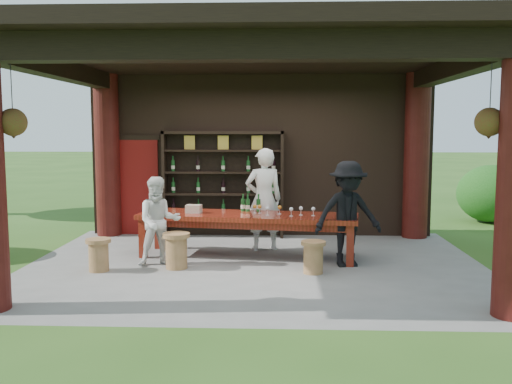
{
  "coord_description": "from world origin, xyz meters",
  "views": [
    {
      "loc": [
        0.38,
        -9.04,
        2.2
      ],
      "look_at": [
        0.0,
        0.4,
        1.15
      ],
      "focal_mm": 40.0,
      "sensor_mm": 36.0,
      "label": 1
    }
  ],
  "objects_px": {
    "tasting_table": "(248,220)",
    "stool_near_left": "(176,250)",
    "host": "(264,199)",
    "stool_near_right": "(313,256)",
    "napkin_basket": "(194,209)",
    "wine_shelf": "(223,184)",
    "stool_far_left": "(99,254)",
    "guest_woman": "(159,222)",
    "guest_man": "(348,214)"
  },
  "relations": [
    {
      "from": "stool_far_left",
      "to": "guest_woman",
      "type": "xyz_separation_m",
      "value": [
        0.87,
        0.39,
        0.45
      ]
    },
    {
      "from": "stool_near_right",
      "to": "wine_shelf",
      "type": "bearing_deg",
      "value": 119.54
    },
    {
      "from": "stool_far_left",
      "to": "guest_man",
      "type": "height_order",
      "value": "guest_man"
    },
    {
      "from": "wine_shelf",
      "to": "host",
      "type": "relative_size",
      "value": 1.32
    },
    {
      "from": "host",
      "to": "napkin_basket",
      "type": "bearing_deg",
      "value": 10.53
    },
    {
      "from": "tasting_table",
      "to": "stool_far_left",
      "type": "bearing_deg",
      "value": -154.32
    },
    {
      "from": "guest_man",
      "to": "napkin_basket",
      "type": "relative_size",
      "value": 6.52
    },
    {
      "from": "stool_near_right",
      "to": "guest_woman",
      "type": "xyz_separation_m",
      "value": [
        -2.45,
        0.39,
        0.46
      ]
    },
    {
      "from": "stool_near_left",
      "to": "stool_far_left",
      "type": "height_order",
      "value": "stool_near_left"
    },
    {
      "from": "guest_man",
      "to": "stool_far_left",
      "type": "bearing_deg",
      "value": 175.15
    },
    {
      "from": "stool_far_left",
      "to": "host",
      "type": "xyz_separation_m",
      "value": [
        2.52,
        1.7,
        0.66
      ]
    },
    {
      "from": "stool_near_left",
      "to": "stool_near_right",
      "type": "relative_size",
      "value": 1.13
    },
    {
      "from": "stool_near_left",
      "to": "guest_man",
      "type": "distance_m",
      "value": 2.79
    },
    {
      "from": "stool_near_right",
      "to": "host",
      "type": "bearing_deg",
      "value": 115.27
    },
    {
      "from": "tasting_table",
      "to": "guest_man",
      "type": "bearing_deg",
      "value": -19.76
    },
    {
      "from": "host",
      "to": "guest_woman",
      "type": "xyz_separation_m",
      "value": [
        -1.65,
        -1.31,
        -0.21
      ]
    },
    {
      "from": "tasting_table",
      "to": "stool_far_left",
      "type": "xyz_separation_m",
      "value": [
        -2.26,
        -1.08,
        -0.37
      ]
    },
    {
      "from": "wine_shelf",
      "to": "napkin_basket",
      "type": "distance_m",
      "value": 1.82
    },
    {
      "from": "wine_shelf",
      "to": "guest_woman",
      "type": "relative_size",
      "value": 1.7
    },
    {
      "from": "tasting_table",
      "to": "stool_near_left",
      "type": "xyz_separation_m",
      "value": [
        -1.08,
        -0.86,
        -0.34
      ]
    },
    {
      "from": "stool_near_left",
      "to": "guest_man",
      "type": "bearing_deg",
      "value": 5.76
    },
    {
      "from": "stool_near_right",
      "to": "host",
      "type": "height_order",
      "value": "host"
    },
    {
      "from": "host",
      "to": "guest_woman",
      "type": "bearing_deg",
      "value": 24.82
    },
    {
      "from": "stool_far_left",
      "to": "tasting_table",
      "type": "bearing_deg",
      "value": 25.68
    },
    {
      "from": "guest_woman",
      "to": "napkin_basket",
      "type": "xyz_separation_m",
      "value": [
        0.45,
        0.77,
        0.1
      ]
    },
    {
      "from": "tasting_table",
      "to": "host",
      "type": "xyz_separation_m",
      "value": [
        0.26,
        0.62,
        0.29
      ]
    },
    {
      "from": "stool_near_left",
      "to": "guest_woman",
      "type": "bearing_deg",
      "value": 150.96
    },
    {
      "from": "host",
      "to": "napkin_basket",
      "type": "height_order",
      "value": "host"
    },
    {
      "from": "wine_shelf",
      "to": "stool_far_left",
      "type": "distance_m",
      "value": 3.47
    },
    {
      "from": "napkin_basket",
      "to": "stool_far_left",
      "type": "bearing_deg",
      "value": -138.53
    },
    {
      "from": "wine_shelf",
      "to": "guest_woman",
      "type": "bearing_deg",
      "value": -107.19
    },
    {
      "from": "stool_near_left",
      "to": "stool_far_left",
      "type": "bearing_deg",
      "value": -169.33
    },
    {
      "from": "guest_woman",
      "to": "napkin_basket",
      "type": "bearing_deg",
      "value": 42.61
    },
    {
      "from": "guest_woman",
      "to": "tasting_table",
      "type": "bearing_deg",
      "value": 9.2
    },
    {
      "from": "guest_man",
      "to": "stool_near_right",
      "type": "bearing_deg",
      "value": -151.33
    },
    {
      "from": "wine_shelf",
      "to": "stool_near_right",
      "type": "height_order",
      "value": "wine_shelf"
    },
    {
      "from": "tasting_table",
      "to": "stool_near_left",
      "type": "distance_m",
      "value": 1.42
    },
    {
      "from": "napkin_basket",
      "to": "tasting_table",
      "type": "bearing_deg",
      "value": -4.74
    },
    {
      "from": "wine_shelf",
      "to": "tasting_table",
      "type": "bearing_deg",
      "value": -72.06
    },
    {
      "from": "wine_shelf",
      "to": "guest_man",
      "type": "bearing_deg",
      "value": -47.47
    },
    {
      "from": "wine_shelf",
      "to": "stool_near_left",
      "type": "height_order",
      "value": "wine_shelf"
    },
    {
      "from": "host",
      "to": "guest_man",
      "type": "distance_m",
      "value": 1.83
    },
    {
      "from": "stool_near_left",
      "to": "napkin_basket",
      "type": "bearing_deg",
      "value": 81.56
    },
    {
      "from": "tasting_table",
      "to": "napkin_basket",
      "type": "height_order",
      "value": "napkin_basket"
    },
    {
      "from": "wine_shelf",
      "to": "stool_near_right",
      "type": "relative_size",
      "value": 4.91
    },
    {
      "from": "stool_near_left",
      "to": "guest_woman",
      "type": "distance_m",
      "value": 0.55
    },
    {
      "from": "stool_near_left",
      "to": "guest_man",
      "type": "relative_size",
      "value": 0.33
    },
    {
      "from": "stool_near_left",
      "to": "napkin_basket",
      "type": "relative_size",
      "value": 2.18
    },
    {
      "from": "wine_shelf",
      "to": "stool_near_left",
      "type": "xyz_separation_m",
      "value": [
        -0.48,
        -2.71,
        -0.78
      ]
    },
    {
      "from": "stool_far_left",
      "to": "host",
      "type": "height_order",
      "value": "host"
    }
  ]
}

